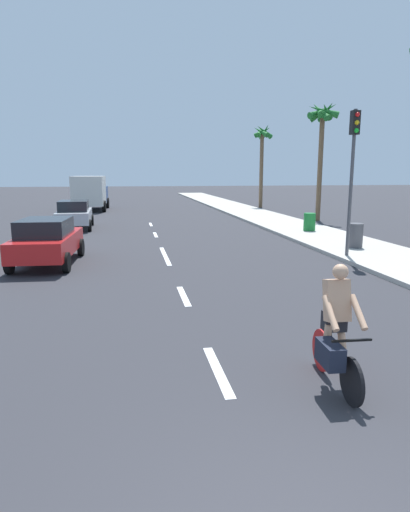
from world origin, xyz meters
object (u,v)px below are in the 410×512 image
Objects in this scene: parked_car_silver at (74,214)px; palm_tree_distant at (262,144)px; cyclist at (335,333)px; parked_car_red at (47,240)px; trash_bin_near at (355,235)px; traffic_signal at (353,157)px; trash_bin_far at (309,222)px; delivery_truck at (90,192)px; palm_tree_far at (322,124)px.

palm_tree_distant is at bearing 38.86° from parked_car_silver.
cyclist is 33.63m from palm_tree_distant.
cyclist is 0.44× the size of parked_car_silver.
parked_car_red reaches higher than trash_bin_near.
parked_car_silver is at bearing 142.14° from trash_bin_near.
cyclist reaches higher than trash_bin_near.
trash_bin_near is (11.80, -9.17, -0.22)m from parked_car_silver.
traffic_signal reaches higher than cyclist.
parked_car_silver is at bearing -70.25° from cyclist.
trash_bin_far is (12.10, -4.05, -0.25)m from parked_car_silver.
traffic_signal is 5.41× the size of trash_bin_near.
delivery_truck is 24.56m from trash_bin_near.
trash_bin_far is (6.31, 15.40, -0.24)m from cyclist.
cyclist is at bearing -56.87° from parked_car_red.
palm_tree_far is at bearing 40.51° from parked_car_red.
palm_tree_far is at bearing 4.12° from parked_car_silver.
parked_car_silver is 14.95m from trash_bin_near.
palm_tree_far is 12.50m from trash_bin_near.
parked_car_red is 4.34× the size of trash_bin_near.
palm_tree_distant is 1.41× the size of traffic_signal.
palm_tree_far is at bearing 72.86° from trash_bin_near.
traffic_signal is at bearing -99.77° from palm_tree_distant.
palm_tree_far reaches higher than palm_tree_distant.
cyclist is 2.02× the size of trash_bin_far.
cyclist is 23.59m from palm_tree_far.
delivery_truck is 6.55× the size of trash_bin_near.
parked_car_silver is 4.32× the size of trash_bin_near.
cyclist is 32.30m from delivery_truck.
delivery_truck reaches higher than trash_bin_far.
parked_car_red reaches higher than trash_bin_far.
palm_tree_distant reaches higher than trash_bin_near.
cyclist is at bearing -120.29° from trash_bin_near.
parked_car_red is 22.05m from delivery_truck.
trash_bin_far is at bearing 77.87° from traffic_signal.
delivery_truck is at bearing 126.72° from trash_bin_far.
trash_bin_far is at bearing 28.89° from parked_car_red.
palm_tree_distant is at bearing 2.69° from delivery_truck.
palm_tree_far reaches higher than parked_car_red.
delivery_truck reaches higher than parked_car_silver.
trash_bin_far is (-3.01, -5.62, -5.49)m from palm_tree_far.
palm_tree_distant reaches higher than cyclist.
traffic_signal reaches higher than delivery_truck.
cyclist is 16.65m from trash_bin_far.
trash_bin_near reaches higher than trash_bin_far.
trash_bin_far is (0.30, 5.12, -0.03)m from trash_bin_near.
palm_tree_distant is at bearing 81.18° from trash_bin_far.
cyclist is 0.29× the size of delivery_truck.
parked_car_silver is at bearing 94.59° from parked_car_red.
parked_car_silver is at bearing -88.16° from delivery_truck.
palm_tree_distant reaches higher than traffic_signal.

